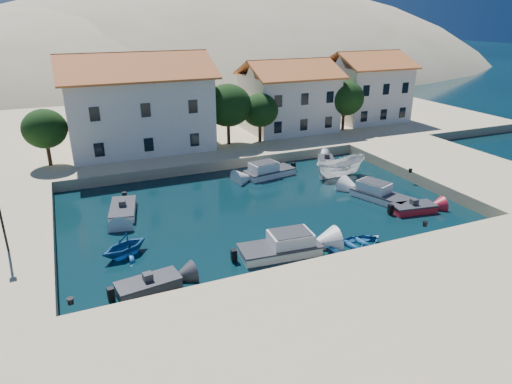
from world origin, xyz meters
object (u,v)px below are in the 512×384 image
cabin_cruiser_east (380,195)px  building_right (367,85)px  building_mid (289,95)px  rowboat_south (356,248)px  building_left (137,101)px  boat_east (340,176)px  cabin_cruiser_south (280,247)px

cabin_cruiser_east → building_right: bearing=-53.4°
building_mid → cabin_cruiser_east: building_mid is taller
rowboat_south → cabin_cruiser_east: size_ratio=0.79×
building_left → boat_east: bearing=-41.6°
building_mid → cabin_cruiser_east: bearing=-96.1°
building_right → boat_east: size_ratio=1.80×
building_left → building_mid: building_left is taller
cabin_cruiser_south → rowboat_south: bearing=-10.3°
cabin_cruiser_south → boat_east: cabin_cruiser_south is taller
building_right → cabin_cruiser_south: building_right is taller
building_mid → rowboat_south: building_mid is taller
building_mid → cabin_cruiser_south: bearing=-117.9°
building_right → cabin_cruiser_south: 37.81m
cabin_cruiser_south → boat_east: bearing=48.3°
building_left → building_right: bearing=3.8°
rowboat_south → cabin_cruiser_east: cabin_cruiser_east is taller
cabin_cruiser_east → building_left: bearing=17.0°
building_mid → cabin_cruiser_south: building_mid is taller
cabin_cruiser_south → cabin_cruiser_east: same height
rowboat_south → cabin_cruiser_east: (6.64, 6.20, 0.48)m
building_mid → rowboat_south: (-8.92, -27.49, -5.22)m
building_left → building_mid: (18.00, 1.00, -0.71)m
building_mid → boat_east: building_mid is taller
building_right → cabin_cruiser_east: size_ratio=1.81×
building_mid → building_right: bearing=4.8°
cabin_cruiser_east → cabin_cruiser_south: bearing=92.0°
rowboat_south → boat_east: size_ratio=0.79×
building_left → cabin_cruiser_east: size_ratio=2.82×
building_mid → building_right: (12.00, 1.00, 0.25)m
building_right → rowboat_south: building_right is taller
cabin_cruiser_east → building_mid: bearing=-26.9°
building_mid → cabin_cruiser_east: (-2.28, -21.29, -4.75)m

